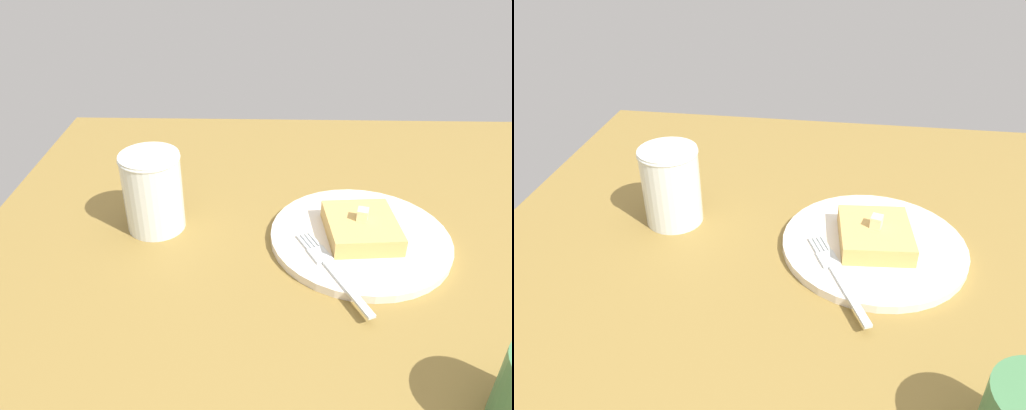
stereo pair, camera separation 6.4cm
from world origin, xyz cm
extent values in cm
cube|color=olive|center=(0.00, 0.00, 1.25)|extent=(103.47, 103.47, 2.51)
cylinder|color=silver|center=(-0.95, 11.08, 3.05)|extent=(23.18, 23.18, 1.09)
torus|color=#2D4B79|center=(-0.95, 11.08, 3.19)|extent=(23.18, 23.18, 0.80)
cube|color=tan|center=(-0.95, 11.08, 4.78)|extent=(9.57, 10.55, 2.37)
cube|color=#F4E6AD|center=(-0.96, 11.22, 6.71)|extent=(1.69, 1.79, 1.48)
cube|color=silver|center=(-3.95, 0.69, 3.77)|extent=(4.84, 9.52, 0.36)
cube|color=silver|center=(-6.52, 6.55, 3.77)|extent=(3.14, 3.45, 0.36)
cube|color=silver|center=(-8.48, 8.96, 3.77)|extent=(1.58, 3.06, 0.36)
cube|color=silver|center=(-7.98, 9.18, 3.77)|extent=(1.58, 3.06, 0.36)
cube|color=silver|center=(-7.47, 9.40, 3.77)|extent=(1.58, 3.06, 0.36)
cube|color=silver|center=(-6.97, 9.62, 3.77)|extent=(1.58, 3.06, 0.36)
cylinder|color=#441F0C|center=(-28.04, 14.09, 7.01)|extent=(7.11, 7.11, 9.01)
cylinder|color=silver|center=(-28.04, 14.09, 7.89)|extent=(7.73, 7.73, 10.77)
torus|color=silver|center=(-28.04, 14.09, 12.82)|extent=(7.92, 7.92, 0.50)
camera|label=1|loc=(-13.06, -41.63, 41.42)|focal=35.00mm
camera|label=2|loc=(-6.66, -41.08, 41.42)|focal=35.00mm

